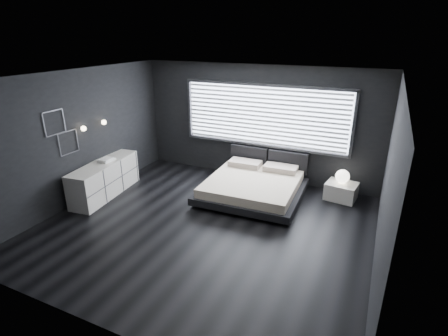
% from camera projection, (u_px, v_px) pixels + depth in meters
% --- Properties ---
extents(room, '(6.04, 6.00, 2.80)m').
position_uv_depth(room, '(204.00, 158.00, 6.22)').
color(room, black).
rests_on(room, ground).
extents(window, '(4.14, 0.09, 1.52)m').
position_uv_depth(window, '(264.00, 116.00, 8.34)').
color(window, white).
rests_on(window, ground).
extents(headboard, '(1.96, 0.16, 0.52)m').
position_uv_depth(headboard, '(268.00, 159.00, 8.60)').
color(headboard, black).
rests_on(headboard, ground).
extents(sconce_near, '(0.18, 0.11, 0.11)m').
position_uv_depth(sconce_near, '(83.00, 128.00, 7.32)').
color(sconce_near, silver).
rests_on(sconce_near, ground).
extents(sconce_far, '(0.18, 0.11, 0.11)m').
position_uv_depth(sconce_far, '(104.00, 122.00, 7.82)').
color(sconce_far, silver).
rests_on(sconce_far, ground).
extents(wall_art_upper, '(0.01, 0.48, 0.48)m').
position_uv_depth(wall_art_upper, '(54.00, 123.00, 6.75)').
color(wall_art_upper, '#47474C').
rests_on(wall_art_upper, ground).
extents(wall_art_lower, '(0.01, 0.48, 0.48)m').
position_uv_depth(wall_art_lower, '(69.00, 142.00, 7.14)').
color(wall_art_lower, '#47474C').
rests_on(wall_art_lower, ground).
extents(bed, '(2.24, 2.15, 0.56)m').
position_uv_depth(bed, '(253.00, 186.00, 7.83)').
color(bed, black).
rests_on(bed, ground).
extents(nightstand, '(0.71, 0.62, 0.38)m').
position_uv_depth(nightstand, '(341.00, 191.00, 7.76)').
color(nightstand, silver).
rests_on(nightstand, ground).
extents(orb_lamp, '(0.30, 0.30, 0.30)m').
position_uv_depth(orb_lamp, '(342.00, 176.00, 7.67)').
color(orb_lamp, white).
rests_on(orb_lamp, nightstand).
extents(dresser, '(0.77, 1.99, 0.77)m').
position_uv_depth(dresser, '(105.00, 179.00, 7.90)').
color(dresser, silver).
rests_on(dresser, ground).
extents(book_stack, '(0.26, 0.35, 0.07)m').
position_uv_depth(book_stack, '(106.00, 160.00, 7.84)').
color(book_stack, white).
rests_on(book_stack, dresser).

